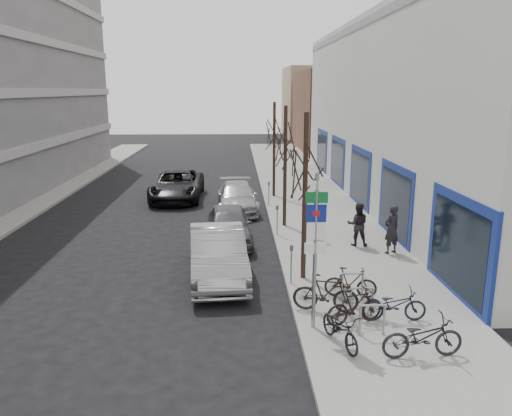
{
  "coord_description": "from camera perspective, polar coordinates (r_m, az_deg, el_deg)",
  "views": [
    {
      "loc": [
        0.45,
        -11.85,
        6.16
      ],
      "look_at": [
        1.14,
        5.65,
        2.0
      ],
      "focal_mm": 35.0,
      "sensor_mm": 36.0,
      "label": 1
    }
  ],
  "objects": [
    {
      "name": "bike_far_curb",
      "position": [
        12.34,
        18.52,
        -13.45
      ],
      "size": [
        1.95,
        0.72,
        1.17
      ],
      "primitive_type": "imported",
      "rotation": [
        0.0,
        0.0,
        1.64
      ],
      "color": "black",
      "rests_on": "sidewalk_east"
    },
    {
      "name": "meter_back",
      "position": [
        26.43,
        1.48,
        1.92
      ],
      "size": [
        0.1,
        0.08,
        1.27
      ],
      "color": "gray",
      "rests_on": "sidewalk_east"
    },
    {
      "name": "pedestrian_near",
      "position": [
        19.3,
        15.24,
        -2.38
      ],
      "size": [
        0.81,
        0.7,
        1.86
      ],
      "primitive_type": "imported",
      "rotation": [
        0.0,
        0.0,
        3.61
      ],
      "color": "black",
      "rests_on": "sidewalk_east"
    },
    {
      "name": "tree_near",
      "position": [
        15.64,
        5.7,
        5.74
      ],
      "size": [
        1.8,
        1.8,
        5.5
      ],
      "color": "black",
      "rests_on": "ground"
    },
    {
      "name": "bike_near_left",
      "position": [
        12.44,
        9.63,
        -13.1
      ],
      "size": [
        0.99,
        1.74,
        1.01
      ],
      "primitive_type": "imported",
      "rotation": [
        0.0,
        0.0,
        0.31
      ],
      "color": "black",
      "rests_on": "sidewalk_east"
    },
    {
      "name": "ground",
      "position": [
        13.36,
        -4.05,
        -14.12
      ],
      "size": [
        120.0,
        120.0,
        0.0
      ],
      "primitive_type": "plane",
      "color": "black",
      "rests_on": "ground"
    },
    {
      "name": "meter_mid",
      "position": [
        21.08,
        2.44,
        -1.05
      ],
      "size": [
        0.1,
        0.08,
        1.27
      ],
      "color": "gray",
      "rests_on": "sidewalk_east"
    },
    {
      "name": "lane_car",
      "position": [
        29.07,
        -8.99,
        2.62
      ],
      "size": [
        2.79,
        5.97,
        1.65
      ],
      "primitive_type": "imported",
      "rotation": [
        0.0,
        0.0,
        -0.01
      ],
      "color": "black",
      "rests_on": "ground"
    },
    {
      "name": "meter_front",
      "position": [
        15.84,
        4.06,
        -6.0
      ],
      "size": [
        0.1,
        0.08,
        1.27
      ],
      "color": "gray",
      "rests_on": "sidewalk_east"
    },
    {
      "name": "tree_far",
      "position": [
        28.51,
        2.11,
        9.22
      ],
      "size": [
        1.8,
        1.8,
        5.5
      ],
      "color": "black",
      "rests_on": "ground"
    },
    {
      "name": "tree_mid",
      "position": [
        22.05,
        3.39,
        7.99
      ],
      "size": [
        1.8,
        1.8,
        5.5
      ],
      "color": "black",
      "rests_on": "ground"
    },
    {
      "name": "bike_rack",
      "position": [
        14.02,
        11.95,
        -10.05
      ],
      "size": [
        0.66,
        2.26,
        0.83
      ],
      "color": "gray",
      "rests_on": "sidewalk_east"
    },
    {
      "name": "parked_car_back",
      "position": [
        25.94,
        -2.13,
        1.24
      ],
      "size": [
        2.22,
        5.03,
        1.44
      ],
      "primitive_type": "imported",
      "rotation": [
        0.0,
        0.0,
        0.04
      ],
      "color": "#A1A1A6",
      "rests_on": "ground"
    },
    {
      "name": "parked_car_front",
      "position": [
        16.67,
        -4.39,
        -5.29
      ],
      "size": [
        2.21,
        5.23,
        1.68
      ],
      "primitive_type": "imported",
      "rotation": [
        0.0,
        0.0,
        0.09
      ],
      "color": "#949498",
      "rests_on": "ground"
    },
    {
      "name": "bike_mid_inner",
      "position": [
        14.08,
        7.96,
        -9.56
      ],
      "size": [
        1.91,
        0.97,
        1.11
      ],
      "primitive_type": "imported",
      "rotation": [
        0.0,
        0.0,
        1.33
      ],
      "color": "black",
      "rests_on": "sidewalk_east"
    },
    {
      "name": "sidewalk_east",
      "position": [
        23.04,
        7.96,
        -2.08
      ],
      "size": [
        5.0,
        70.0,
        0.15
      ],
      "primitive_type": "cube",
      "color": "slate",
      "rests_on": "ground"
    },
    {
      "name": "highway_sign_pole",
      "position": [
        12.56,
        6.8,
        -3.88
      ],
      "size": [
        0.55,
        0.1,
        4.2
      ],
      "color": "gray",
      "rests_on": "ground"
    },
    {
      "name": "parked_car_mid",
      "position": [
        20.54,
        -3.13,
        -1.89
      ],
      "size": [
        2.02,
        4.55,
        1.52
      ],
      "primitive_type": "imported",
      "rotation": [
        0.0,
        0.0,
        0.05
      ],
      "color": "#515157",
      "rests_on": "ground"
    },
    {
      "name": "tan_building_far",
      "position": [
        68.13,
        8.98,
        11.81
      ],
      "size": [
        13.0,
        12.0,
        9.0
      ],
      "primitive_type": "cube",
      "color": "#937A5B",
      "rests_on": "ground"
    },
    {
      "name": "brick_building_far",
      "position": [
        53.39,
        11.55,
        10.78
      ],
      "size": [
        12.0,
        14.0,
        8.0
      ],
      "primitive_type": "cube",
      "color": "brown",
      "rests_on": "ground"
    },
    {
      "name": "bike_near_right",
      "position": [
        13.53,
        11.22,
        -10.92
      ],
      "size": [
        1.73,
        0.97,
        1.01
      ],
      "primitive_type": "imported",
      "rotation": [
        0.0,
        0.0,
        1.88
      ],
      "color": "black",
      "rests_on": "sidewalk_east"
    },
    {
      "name": "pedestrian_far",
      "position": [
        19.99,
        11.55,
        -1.81
      ],
      "size": [
        0.7,
        0.53,
        1.74
      ],
      "primitive_type": "imported",
      "rotation": [
        0.0,
        0.0,
        2.98
      ],
      "color": "black",
      "rests_on": "sidewalk_east"
    },
    {
      "name": "bike_far_inner",
      "position": [
        15.15,
        10.77,
        -8.33
      ],
      "size": [
        1.62,
        0.79,
        0.94
      ],
      "primitive_type": "imported",
      "rotation": [
        0.0,
        0.0,
        1.35
      ],
      "color": "black",
      "rests_on": "sidewalk_east"
    },
    {
      "name": "bike_mid_curb",
      "position": [
        13.95,
        15.55,
        -10.34
      ],
      "size": [
        1.72,
        0.57,
        1.04
      ],
      "primitive_type": "imported",
      "rotation": [
        0.0,
        0.0,
        1.54
      ],
      "color": "black",
      "rests_on": "sidewalk_east"
    }
  ]
}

